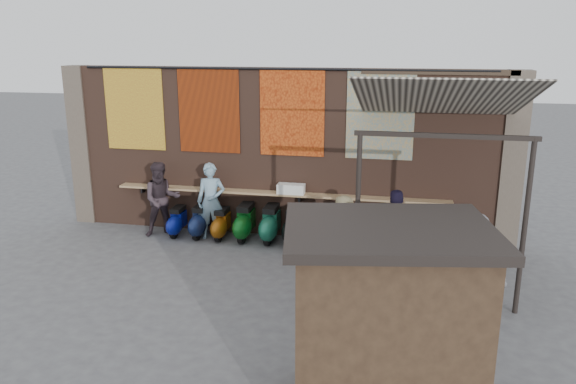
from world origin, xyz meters
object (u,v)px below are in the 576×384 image
object	(u,v)px
scooter_stool_3	(245,222)
scooter_stool_8	(365,233)
scooter_stool_2	(221,224)
scooter_stool_5	(293,227)
scooter_stool_0	(177,222)
market_stall	(385,326)
scooter_stool_9	(393,235)
diner_left	(211,201)
shopper_grey	(471,265)
scooter_stool_6	(315,228)
scooter_stool_4	(271,224)
shelf_box	(291,189)
scooter_stool_1	(200,222)
shopper_navy	(396,236)
diner_right	(162,199)
scooter_stool_7	(341,234)
shopper_tan	(343,230)

from	to	relation	value
scooter_stool_3	scooter_stool_8	world-z (taller)	scooter_stool_3
scooter_stool_2	scooter_stool_5	world-z (taller)	scooter_stool_5
scooter_stool_0	market_stall	size ratio (longest dim) A/B	0.31
scooter_stool_9	diner_left	size ratio (longest dim) A/B	0.45
shopper_grey	market_stall	world-z (taller)	market_stall
scooter_stool_6	scooter_stool_9	size ratio (longest dim) A/B	1.04
scooter_stool_4	scooter_stool_6	size ratio (longest dim) A/B	1.05
scooter_stool_5	shelf_box	bearing A→B (deg)	111.05
scooter_stool_1	scooter_stool_8	bearing A→B (deg)	-0.71
scooter_stool_2	shopper_navy	xyz separation A→B (m)	(4.10, -1.63, 0.57)
shopper_grey	diner_right	bearing A→B (deg)	-13.92
scooter_stool_6	shopper_navy	xyz separation A→B (m)	(1.83, -1.66, 0.52)
scooter_stool_7	scooter_stool_2	bearing A→B (deg)	179.14
scooter_stool_5	market_stall	size ratio (longest dim) A/B	0.37
scooter_stool_0	scooter_stool_7	xyz separation A→B (m)	(4.00, -0.04, -0.01)
scooter_stool_6	shelf_box	bearing A→B (deg)	156.55
scooter_stool_3	shopper_tan	world-z (taller)	shopper_tan
scooter_stool_0	scooter_stool_8	xyz separation A→B (m)	(4.53, -0.03, 0.03)
diner_left	scooter_stool_7	bearing A→B (deg)	-11.02
scooter_stool_1	scooter_stool_2	world-z (taller)	scooter_stool_1
scooter_stool_3	scooter_stool_5	size ratio (longest dim) A/B	1.01
diner_left	shopper_grey	xyz separation A→B (m)	(5.63, -2.84, 0.00)
shelf_box	scooter_stool_9	bearing A→B (deg)	-8.22
scooter_stool_2	shopper_tan	world-z (taller)	shopper_tan
scooter_stool_3	diner_right	distance (m)	2.09
scooter_stool_0	diner_right	xyz separation A→B (m)	(-0.34, -0.07, 0.56)
scooter_stool_3	diner_left	distance (m)	0.95
scooter_stool_4	shopper_navy	distance (m)	3.39
shelf_box	diner_right	distance (m)	3.13
shelf_box	scooter_stool_1	world-z (taller)	shelf_box
shopper_tan	scooter_stool_8	bearing A→B (deg)	28.12
scooter_stool_5	scooter_stool_7	world-z (taller)	scooter_stool_5
scooter_stool_7	scooter_stool_8	world-z (taller)	scooter_stool_8
diner_left	shopper_grey	distance (m)	6.30
scooter_stool_8	shopper_grey	bearing A→B (deg)	-54.82
diner_left	diner_right	size ratio (longest dim) A/B	1.01
diner_right	shopper_tan	size ratio (longest dim) A/B	1.22
scooter_stool_7	scooter_stool_9	xyz separation A→B (m)	(1.15, 0.00, 0.05)
scooter_stool_3	scooter_stool_9	xyz separation A→B (m)	(3.46, -0.09, -0.03)
shopper_navy	scooter_stool_9	bearing A→B (deg)	-95.68
scooter_stool_4	scooter_stool_9	distance (m)	2.83
scooter_stool_7	shopper_navy	xyz separation A→B (m)	(1.23, -1.59, 0.59)
scooter_stool_0	scooter_stool_1	size ratio (longest dim) A/B	0.92
shopper_navy	scooter_stool_6	bearing A→B (deg)	-50.45
scooter_stool_8	scooter_stool_9	size ratio (longest dim) A/B	0.97
scooter_stool_3	scooter_stool_6	distance (m)	1.70
shopper_navy	shopper_grey	world-z (taller)	shopper_navy
scooter_stool_5	shopper_navy	distance (m)	2.90
shopper_tan	shelf_box	bearing A→B (deg)	99.56
scooter_stool_5	shopper_tan	distance (m)	1.60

